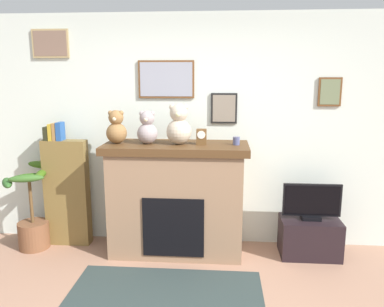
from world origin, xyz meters
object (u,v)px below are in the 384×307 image
object	(u,v)px
fireplace	(177,198)
bookshelf	(67,190)
candle_jar	(236,141)
teddy_bear_cream	(179,126)
potted_plant	(32,218)
teddy_bear_brown	(116,128)
television	(312,202)
mantel_clock	(201,137)
tv_stand	(309,237)
teddy_bear_tan	(147,129)

from	to	relation	value
fireplace	bookshelf	distance (m)	1.28
bookshelf	candle_jar	xyz separation A→B (m)	(1.91, -0.12, 0.62)
candle_jar	teddy_bear_cream	size ratio (longest dim) A/B	0.20
fireplace	teddy_bear_cream	distance (m)	0.80
fireplace	candle_jar	distance (m)	0.91
potted_plant	fireplace	bearing A→B (deg)	1.88
fireplace	candle_jar	bearing A→B (deg)	-1.60
teddy_bear_brown	teddy_bear_cream	size ratio (longest dim) A/B	0.83
bookshelf	television	bearing A→B (deg)	-2.13
television	teddy_bear_cream	size ratio (longest dim) A/B	1.43
mantel_clock	teddy_bear_cream	distance (m)	0.26
bookshelf	teddy_bear_cream	world-z (taller)	teddy_bear_cream
fireplace	teddy_bear_brown	bearing A→B (deg)	-178.36
tv_stand	teddy_bear_cream	distance (m)	1.86
television	bookshelf	bearing A→B (deg)	177.87
fireplace	teddy_bear_cream	bearing A→B (deg)	-28.94
potted_plant	candle_jar	distance (m)	2.44
teddy_bear_brown	potted_plant	bearing A→B (deg)	-177.97
potted_plant	teddy_bear_brown	size ratio (longest dim) A/B	2.74
candle_jar	teddy_bear_cream	bearing A→B (deg)	-179.95
fireplace	mantel_clock	xyz separation A→B (m)	(0.27, -0.02, 0.69)
tv_stand	teddy_bear_cream	bearing A→B (deg)	-179.21
candle_jar	teddy_bear_brown	xyz separation A→B (m)	(-1.27, -0.00, 0.12)
fireplace	tv_stand	world-z (taller)	fireplace
fireplace	candle_jar	xyz separation A→B (m)	(0.63, -0.02, 0.65)
potted_plant	tv_stand	bearing A→B (deg)	1.02
mantel_clock	teddy_bear_cream	bearing A→B (deg)	179.82
fireplace	teddy_bear_tan	bearing A→B (deg)	-176.56
candle_jar	teddy_bear_cream	xyz separation A→B (m)	(-0.60, -0.00, 0.15)
potted_plant	television	xyz separation A→B (m)	(3.08, 0.05, 0.24)
mantel_clock	potted_plant	bearing A→B (deg)	-178.96
potted_plant	teddy_bear_tan	distance (m)	1.67
television	teddy_bear_tan	distance (m)	1.91
teddy_bear_tan	teddy_bear_cream	bearing A→B (deg)	-0.02
fireplace	television	bearing A→B (deg)	-0.01
teddy_bear_brown	mantel_clock	bearing A→B (deg)	-0.05
candle_jar	teddy_bear_tan	distance (m)	0.94
tv_stand	candle_jar	bearing A→B (deg)	-178.67
fireplace	television	size ratio (longest dim) A/B	2.51
tv_stand	television	size ratio (longest dim) A/B	1.03
tv_stand	television	distance (m)	0.40
potted_plant	teddy_bear_cream	bearing A→B (deg)	1.21
teddy_bear_tan	teddy_bear_cream	distance (m)	0.34
fireplace	bookshelf	xyz separation A→B (m)	(-1.28, 0.10, 0.03)
fireplace	teddy_bear_tan	size ratio (longest dim) A/B	4.36
television	teddy_bear_brown	world-z (taller)	teddy_bear_brown
tv_stand	teddy_bear_tan	world-z (taller)	teddy_bear_tan
tv_stand	teddy_bear_cream	world-z (taller)	teddy_bear_cream
potted_plant	mantel_clock	distance (m)	2.12
television	mantel_clock	world-z (taller)	mantel_clock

